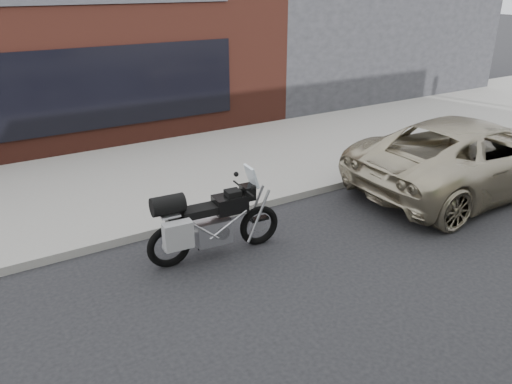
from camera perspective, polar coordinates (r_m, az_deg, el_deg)
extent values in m
plane|color=black|center=(6.63, 12.00, -16.59)|extent=(120.00, 120.00, 0.00)
cube|color=gray|center=(11.92, -11.19, 2.53)|extent=(44.00, 6.00, 0.15)
cube|color=#4F2219|center=(17.75, -26.45, 14.58)|extent=(14.00, 10.00, 4.50)
cube|color=black|center=(12.89, -23.42, 10.16)|extent=(10.00, 0.08, 2.00)
cube|color=#29292E|center=(22.31, 7.13, 19.92)|extent=(10.00, 10.00, 6.00)
torus|color=black|center=(7.93, -9.91, -6.16)|extent=(0.71, 0.17, 0.71)
torus|color=black|center=(8.45, 0.35, -3.84)|extent=(0.71, 0.17, 0.71)
cube|color=#B7B7BC|center=(8.09, -4.98, -4.46)|extent=(0.60, 0.36, 0.40)
cube|color=black|center=(8.02, -2.99, -1.32)|extent=(0.55, 0.37, 0.27)
cube|color=black|center=(7.85, -6.50, -2.18)|extent=(0.60, 0.34, 0.13)
cube|color=black|center=(7.78, -9.01, -3.26)|extent=(0.33, 0.25, 0.15)
cube|color=black|center=(8.09, -0.97, -0.01)|extent=(0.21, 0.27, 0.23)
cube|color=silver|center=(8.02, -0.51, 1.82)|extent=(0.17, 0.33, 0.35)
cylinder|color=black|center=(8.03, -1.44, 0.38)|extent=(0.08, 0.74, 0.03)
cube|color=#B7B7BC|center=(7.68, -9.97, -2.46)|extent=(0.32, 0.34, 0.03)
cube|color=gray|center=(7.57, -8.89, -4.93)|extent=(0.46, 0.22, 0.42)
cylinder|color=black|center=(7.62, -10.05, -1.46)|extent=(0.53, 0.33, 0.30)
cylinder|color=#B7B7BC|center=(8.14, -8.17, -5.04)|extent=(0.59, 0.13, 0.20)
imported|color=tan|center=(11.48, 23.42, 3.91)|extent=(5.58, 2.60, 1.55)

